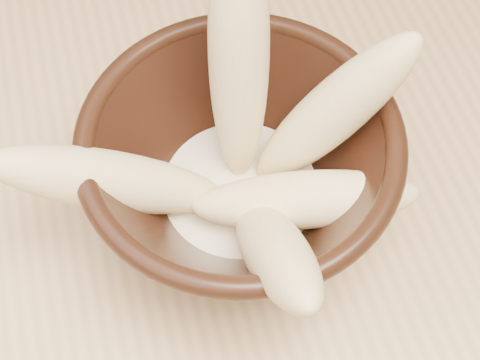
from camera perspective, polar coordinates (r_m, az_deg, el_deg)
The scene contains 8 objects.
table at distance 0.55m, azimuth 2.50°, elevation -7.35°, with size 1.20×0.80×0.75m.
bowl at distance 0.43m, azimuth -0.00°, elevation 0.61°, with size 0.20×0.20×0.11m.
milk_puddle at distance 0.45m, azimuth -0.00°, elevation -1.08°, with size 0.11×0.11×0.02m, color beige.
banana_upright at distance 0.40m, azimuth -0.10°, elevation 10.46°, with size 0.04×0.04×0.18m, color #DBBD81.
banana_left at distance 0.41m, azimuth -10.72°, elevation -0.07°, with size 0.04×0.04×0.16m, color #DBBD81.
banana_right at distance 0.41m, azimuth 7.80°, elevation 5.68°, with size 0.04×0.04×0.15m, color #DBBD81.
banana_across at distance 0.42m, azimuth 5.49°, elevation -1.70°, with size 0.04×0.04×0.14m, color #DBBD81.
banana_front at distance 0.38m, azimuth 3.03°, elevation -6.13°, with size 0.04×0.04×0.14m, color #DBBD81.
Camera 1 is at (-0.08, -0.19, 1.18)m, focal length 50.00 mm.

